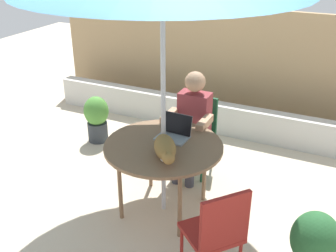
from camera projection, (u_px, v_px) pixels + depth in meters
The scene contains 11 objects.
ground_plane at pixel (164, 208), 4.10m from camera, with size 14.00×14.00×0.00m, color beige.
fence_back at pixel (240, 65), 5.80m from camera, with size 5.90×0.08×1.61m, color tan.
planter_wall_low at pixel (224, 119), 5.55m from camera, with size 5.31×0.20×0.42m, color beige.
patio_table at pixel (163, 150), 3.80m from camera, with size 1.13×1.13×0.74m.
chair_occupied at pixel (197, 129), 4.58m from camera, with size 0.40×0.40×0.88m.
chair_empty at pixel (217, 230), 3.03m from camera, with size 0.56×0.56×0.88m.
person_seated at pixel (192, 121), 4.37m from camera, with size 0.48×0.48×1.22m.
laptop at pixel (175, 131), 3.90m from camera, with size 0.31×0.26×0.21m.
cat at pixel (165, 149), 3.53m from camera, with size 0.38×0.58×0.17m.
potted_plant_near_fence at pixel (314, 245), 3.06m from camera, with size 0.37×0.37×0.67m.
potted_plant_by_chair at pixel (97, 117), 5.29m from camera, with size 0.32×0.32×0.62m.
Camera 1 is at (1.46, -2.98, 2.54)m, focal length 43.03 mm.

